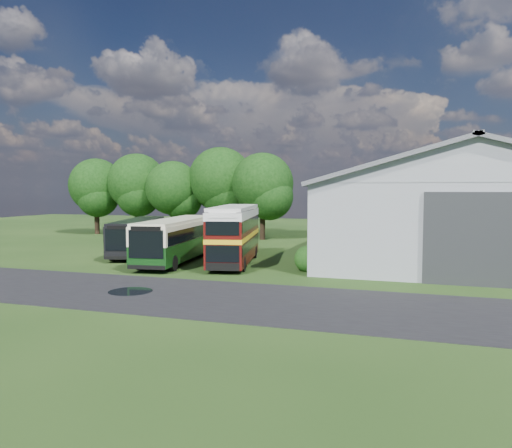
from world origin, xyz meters
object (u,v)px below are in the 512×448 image
(storage_shed, at_px, (459,202))
(bus_maroon_double, at_px, (234,235))
(bus_green_single, at_px, (177,239))
(bus_dark_single, at_px, (138,236))

(storage_shed, bearing_deg, bus_maroon_double, -149.97)
(bus_green_single, xyz_separation_m, bus_dark_single, (-4.79, 2.63, -0.16))
(bus_maroon_double, bearing_deg, storage_shed, 18.17)
(storage_shed, distance_m, bus_maroon_double, 17.30)
(storage_shed, distance_m, bus_green_single, 21.18)
(bus_maroon_double, bearing_deg, bus_dark_single, 153.68)
(bus_maroon_double, xyz_separation_m, bus_dark_single, (-8.99, 2.32, -0.53))
(bus_dark_single, bearing_deg, storage_shed, -2.40)
(bus_green_single, distance_m, bus_maroon_double, 4.23)
(bus_maroon_double, bearing_deg, bus_green_single, 172.40)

